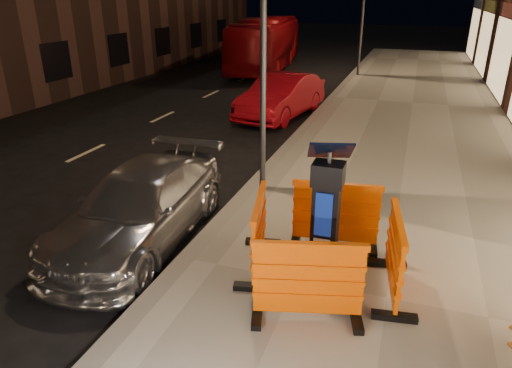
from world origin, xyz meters
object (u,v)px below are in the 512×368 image
(parking_kiosk, at_px, (325,216))
(barrier_bldgside, at_px, (394,256))
(car_silver, at_px, (144,239))
(car_red, at_px, (281,117))
(barrier_back, at_px, (336,215))
(barrier_front, at_px, (308,282))
(bus_doubledecker, at_px, (266,69))
(barrier_kerbside, at_px, (259,233))

(parking_kiosk, bearing_deg, barrier_bldgside, -10.47)
(car_silver, distance_m, car_red, 8.81)
(parking_kiosk, height_order, barrier_back, parking_kiosk)
(barrier_front, bearing_deg, parking_kiosk, 74.53)
(barrier_bldgside, relative_size, bus_doubledecker, 0.14)
(barrier_kerbside, relative_size, bus_doubledecker, 0.14)
(barrier_front, height_order, car_silver, barrier_front)
(parking_kiosk, relative_size, barrier_bldgside, 1.40)
(car_red, bearing_deg, bus_doubledecker, 119.71)
(car_red, bearing_deg, barrier_bldgside, -56.31)
(barrier_bldgside, distance_m, car_red, 10.11)
(car_silver, relative_size, bus_doubledecker, 0.44)
(barrier_front, height_order, bus_doubledecker, bus_doubledecker)
(parking_kiosk, height_order, barrier_front, parking_kiosk)
(car_red, relative_size, bus_doubledecker, 0.45)
(barrier_front, bearing_deg, barrier_bldgside, 29.53)
(barrier_front, bearing_deg, barrier_back, 74.53)
(car_red, bearing_deg, car_silver, -80.41)
(barrier_kerbside, xyz_separation_m, car_silver, (-2.22, 0.35, -0.69))
(barrier_bldgside, height_order, car_silver, barrier_bldgside)
(barrier_bldgside, bearing_deg, barrier_back, 36.53)
(parking_kiosk, distance_m, barrier_kerbside, 1.04)
(barrier_bldgside, bearing_deg, barrier_kerbside, 81.53)
(car_red, height_order, bus_doubledecker, bus_doubledecker)
(barrier_back, distance_m, car_silver, 3.30)
(barrier_back, bearing_deg, bus_doubledecker, 103.68)
(barrier_back, bearing_deg, barrier_kerbside, -142.47)
(barrier_kerbside, relative_size, car_red, 0.32)
(barrier_front, xyz_separation_m, barrier_bldgside, (0.95, 0.95, 0.00))
(bus_doubledecker, bearing_deg, car_silver, -85.27)
(car_silver, relative_size, car_red, 0.98)
(barrier_back, height_order, car_silver, barrier_back)
(barrier_back, bearing_deg, car_red, 104.21)
(parking_kiosk, bearing_deg, car_silver, 163.17)
(parking_kiosk, distance_m, barrier_back, 1.04)
(parking_kiosk, bearing_deg, barrier_kerbside, 169.53)
(car_silver, bearing_deg, parking_kiosk, -9.00)
(parking_kiosk, xyz_separation_m, car_silver, (-3.17, 0.35, -1.12))
(barrier_back, bearing_deg, barrier_front, -97.47)
(barrier_back, xyz_separation_m, car_red, (-3.26, 8.21, -0.69))
(car_red, distance_m, bus_doubledecker, 10.61)
(barrier_back, distance_m, bus_doubledecker, 19.45)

